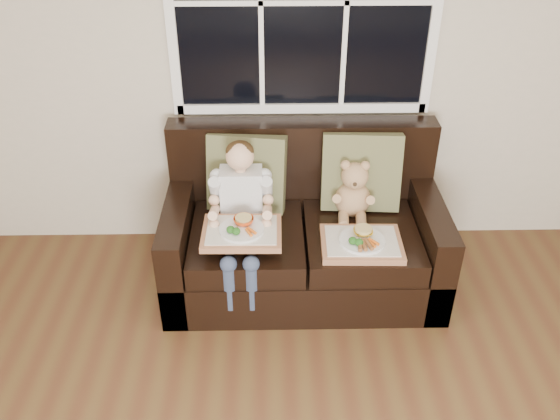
{
  "coord_description": "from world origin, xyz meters",
  "views": [
    {
      "loc": [
        -0.17,
        -1.05,
        2.52
      ],
      "look_at": [
        -0.12,
        1.85,
        0.62
      ],
      "focal_mm": 38.0,
      "sensor_mm": 36.0,
      "label": 1
    }
  ],
  "objects_px": {
    "loveseat": "(303,236)",
    "teddy_bear": "(353,193)",
    "child": "(241,204)",
    "tray_right": "(361,242)",
    "tray_left": "(242,231)"
  },
  "relations": [
    {
      "from": "loveseat",
      "to": "teddy_bear",
      "type": "bearing_deg",
      "value": 7.8
    },
    {
      "from": "loveseat",
      "to": "child",
      "type": "xyz_separation_m",
      "value": [
        -0.38,
        -0.12,
        0.33
      ]
    },
    {
      "from": "tray_right",
      "to": "loveseat",
      "type": "bearing_deg",
      "value": 138.12
    },
    {
      "from": "child",
      "to": "tray_left",
      "type": "bearing_deg",
      "value": -87.2
    },
    {
      "from": "tray_right",
      "to": "teddy_bear",
      "type": "bearing_deg",
      "value": 93.6
    },
    {
      "from": "loveseat",
      "to": "teddy_bear",
      "type": "xyz_separation_m",
      "value": [
        0.31,
        0.04,
        0.3
      ]
    },
    {
      "from": "tray_left",
      "to": "tray_right",
      "type": "distance_m",
      "value": 0.7
    },
    {
      "from": "loveseat",
      "to": "tray_right",
      "type": "bearing_deg",
      "value": -43.37
    },
    {
      "from": "loveseat",
      "to": "teddy_bear",
      "type": "relative_size",
      "value": 4.31
    },
    {
      "from": "teddy_bear",
      "to": "tray_left",
      "type": "distance_m",
      "value": 0.77
    },
    {
      "from": "teddy_bear",
      "to": "tray_left",
      "type": "xyz_separation_m",
      "value": [
        -0.68,
        -0.35,
        -0.03
      ]
    },
    {
      "from": "tray_left",
      "to": "tray_right",
      "type": "relative_size",
      "value": 0.95
    },
    {
      "from": "child",
      "to": "teddy_bear",
      "type": "distance_m",
      "value": 0.71
    },
    {
      "from": "tray_left",
      "to": "tray_right",
      "type": "xyz_separation_m",
      "value": [
        0.69,
        0.01,
        -0.09
      ]
    },
    {
      "from": "tray_left",
      "to": "tray_right",
      "type": "bearing_deg",
      "value": 1.49
    }
  ]
}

